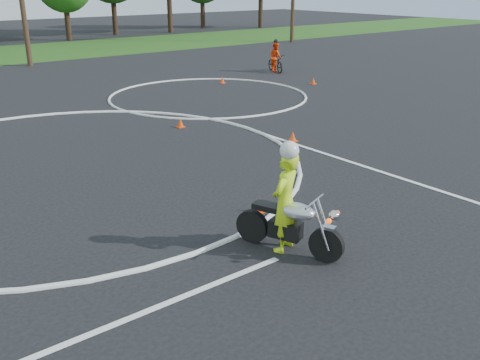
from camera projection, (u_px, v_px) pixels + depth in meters
ground at (117, 202)px, 11.46m from camera, size 120.00×120.00×0.00m
course_markings at (119, 140)px, 15.92m from camera, size 19.05×19.05×0.12m
primary_motorcycle at (291, 224)px, 9.18m from camera, size 0.92×1.95×1.07m
rider_primary_grp at (285, 199)px, 9.12m from camera, size 0.77×0.64×1.99m
rider_second_grp at (276, 60)px, 27.70m from camera, size 1.10×1.82×1.66m
traffic_cones at (189, 131)px, 16.31m from camera, size 17.58×12.61×0.30m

